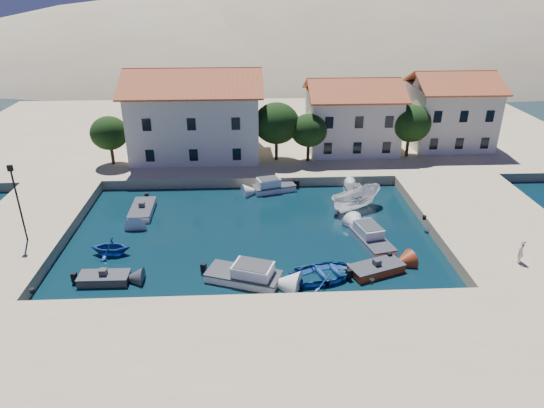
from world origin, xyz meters
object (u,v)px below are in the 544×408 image
Objects in this scene: building_right at (450,108)px; boat_east at (355,209)px; building_left at (195,112)px; cabin_cruiser_east at (372,239)px; lamppost at (17,196)px; building_mid at (352,114)px; pedestrian at (521,251)px; cabin_cruiser_south at (243,274)px; rowboat_south at (326,277)px.

building_right reaches higher than boat_east.
building_left is at bearing -176.19° from building_right.
lamppost is at bearing 75.92° from cabin_cruiser_east.
building_right is (12.00, 1.00, 0.25)m from building_mid.
pedestrian is at bearing -168.90° from boat_east.
building_left reaches higher than building_right.
boat_east is at bearing -132.47° from building_right.
building_right reaches higher than lamppost.
cabin_cruiser_south is (16.88, -4.89, -4.28)m from lamppost.
building_right reaches higher than pedestrian.
building_right is 1.65× the size of cabin_cruiser_south.
building_mid is at bearing -19.73° from cabin_cruiser_east.
cabin_cruiser_south is 5.96m from rowboat_south.
pedestrian is (-4.79, -27.00, -3.59)m from building_right.
cabin_cruiser_south is 1.10× the size of cabin_cruiser_east.
rowboat_south is at bearing -65.50° from building_left.
building_mid is 5.96× the size of pedestrian.
building_left is 35.73m from pedestrian.
cabin_cruiser_east is at bearing -122.72° from building_right.
boat_east is (-14.26, -15.58, -5.47)m from building_right.
building_left is 2.84× the size of cabin_cruiser_east.
boat_east is 3.14× the size of pedestrian.
pedestrian is at bearing -7.75° from lamppost.
cabin_cruiser_south is at bearing 108.91° from boat_east.
rowboat_south is (5.94, 0.05, -0.48)m from cabin_cruiser_south.
rowboat_south is at bearing -104.50° from building_mid.
lamppost is (-41.50, -22.00, -0.72)m from building_right.
building_left is 2.57× the size of cabin_cruiser_south.
lamppost is at bearing -152.07° from building_right.
rowboat_south is 12.09m from boat_east.
building_left is 26.20m from cabin_cruiser_east.
pedestrian is (9.48, -11.42, 1.88)m from boat_east.
lamppost is (-29.50, -21.00, -0.47)m from building_mid.
building_left reaches higher than pedestrian.
pedestrian is (36.71, -5.00, -2.87)m from lamppost.
building_mid is 29.19m from cabin_cruiser_south.
cabin_cruiser_east is at bearing -52.18° from building_left.
building_left is 18.04m from building_mid.
building_mid is (18.00, 1.00, -0.71)m from building_left.
building_right is 1.82× the size of cabin_cruiser_east.
building_mid reaches higher than boat_east.
lamppost is 3.53× the size of pedestrian.
lamppost is 37.16m from pedestrian.
cabin_cruiser_south is at bearing -132.48° from building_right.
building_right is 27.65m from pedestrian.
cabin_cruiser_south is (-24.62, -26.89, -5.00)m from building_right.
cabin_cruiser_east is (10.33, 4.65, 0.00)m from cabin_cruiser_south.
building_mid is 27.19m from rowboat_south.
building_right reaches higher than cabin_cruiser_south.
building_right is at bearing 27.93° from lamppost.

